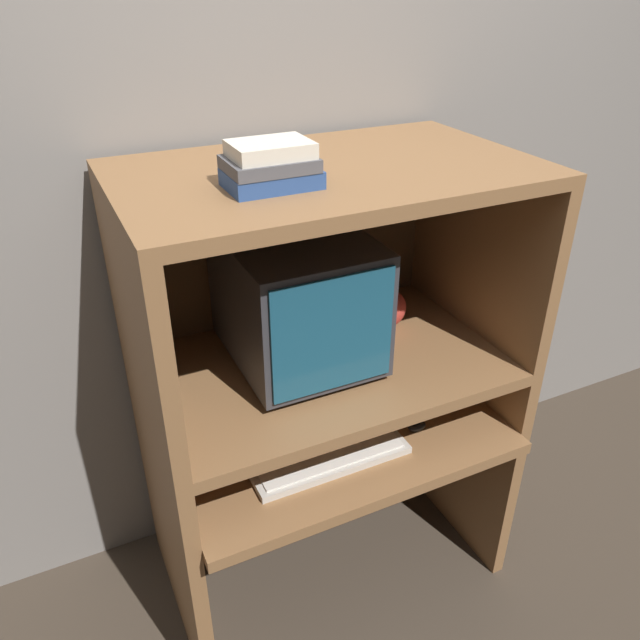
# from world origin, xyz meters

# --- Properties ---
(ground_plane) EXTENTS (12.00, 12.00, 0.00)m
(ground_plane) POSITION_xyz_m (0.00, 0.00, 0.00)
(ground_plane) COLOR #3D3328
(wall_back) EXTENTS (6.00, 0.06, 2.60)m
(wall_back) POSITION_xyz_m (0.00, 0.70, 1.30)
(wall_back) COLOR gray
(wall_back) RESTS_ON ground_plane
(desk_base) EXTENTS (1.04, 0.68, 0.61)m
(desk_base) POSITION_xyz_m (0.00, 0.27, 0.39)
(desk_base) COLOR brown
(desk_base) RESTS_ON ground_plane
(desk_monitor_shelf) EXTENTS (1.04, 0.64, 0.21)m
(desk_monitor_shelf) POSITION_xyz_m (0.00, 0.32, 0.77)
(desk_monitor_shelf) COLOR brown
(desk_monitor_shelf) RESTS_ON desk_base
(hutch_upper) EXTENTS (1.04, 0.64, 0.56)m
(hutch_upper) POSITION_xyz_m (0.00, 0.35, 1.20)
(hutch_upper) COLOR brown
(hutch_upper) RESTS_ON desk_monitor_shelf
(crt_monitor) EXTENTS (0.36, 0.45, 0.37)m
(crt_monitor) POSITION_xyz_m (-0.07, 0.36, 1.01)
(crt_monitor) COLOR #333338
(crt_monitor) RESTS_ON desk_monitor_shelf
(keyboard) EXTENTS (0.45, 0.13, 0.03)m
(keyboard) POSITION_xyz_m (-0.08, 0.14, 0.62)
(keyboard) COLOR beige
(keyboard) RESTS_ON desk_base
(mouse) EXTENTS (0.06, 0.04, 0.03)m
(mouse) POSITION_xyz_m (0.22, 0.15, 0.62)
(mouse) COLOR black
(mouse) RESTS_ON desk_base
(snack_bag) EXTENTS (0.16, 0.12, 0.13)m
(snack_bag) POSITION_xyz_m (0.23, 0.41, 0.88)
(snack_bag) COLOR #BC382D
(snack_bag) RESTS_ON desk_monitor_shelf
(book_stack) EXTENTS (0.20, 0.14, 0.10)m
(book_stack) POSITION_xyz_m (-0.18, 0.23, 1.42)
(book_stack) COLOR navy
(book_stack) RESTS_ON hutch_upper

